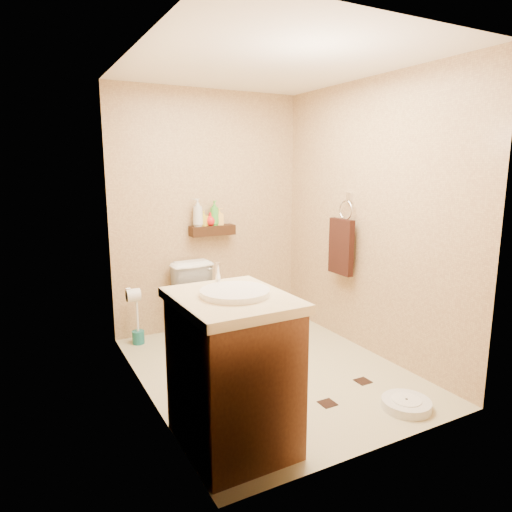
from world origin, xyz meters
TOP-DOWN VIEW (x-y plane):
  - ground at (0.00, 0.00)m, footprint 2.50×2.50m
  - wall_back at (0.00, 1.25)m, footprint 2.00×0.04m
  - wall_front at (0.00, -1.25)m, footprint 2.00×0.04m
  - wall_left at (-1.00, 0.00)m, footprint 0.04×2.50m
  - wall_right at (1.00, 0.00)m, footprint 0.04×2.50m
  - ceiling at (0.00, 0.00)m, footprint 2.00×2.50m
  - wall_shelf at (0.00, 1.17)m, footprint 0.46×0.14m
  - floor_accents at (0.03, -0.02)m, footprint 1.15×1.36m
  - toilet at (-0.23, 0.83)m, footprint 0.46×0.75m
  - vanity at (-0.70, -0.78)m, footprint 0.64×0.77m
  - bathroom_scale at (0.53, -0.99)m, footprint 0.36×0.36m
  - toilet_brush at (-0.82, 1.07)m, footprint 0.11×0.11m
  - towel_ring at (0.91, 0.25)m, footprint 0.12×0.30m
  - toilet_paper at (-0.94, 0.65)m, footprint 0.12×0.11m
  - bottle_a at (-0.15, 1.17)m, footprint 0.13×0.13m
  - bottle_b at (-0.09, 1.17)m, footprint 0.10×0.10m
  - bottle_c at (-0.02, 1.17)m, footprint 0.11×0.11m
  - bottle_d at (0.03, 1.17)m, footprint 0.14×0.14m
  - bottle_e at (0.08, 1.17)m, footprint 0.10×0.10m

SIDE VIEW (x-z plane):
  - ground at x=0.00m, z-range 0.00..0.00m
  - floor_accents at x=0.03m, z-range 0.00..0.01m
  - bathroom_scale at x=0.53m, z-range 0.00..0.07m
  - toilet_brush at x=-0.82m, z-range -0.07..0.42m
  - toilet at x=-0.23m, z-range 0.00..0.74m
  - vanity at x=-0.70m, z-range -0.06..1.02m
  - toilet_paper at x=-0.94m, z-range 0.54..0.66m
  - towel_ring at x=0.91m, z-range 0.57..1.33m
  - wall_shelf at x=0.00m, z-range 0.97..1.07m
  - bottle_c at x=-0.02m, z-range 1.07..1.21m
  - bottle_b at x=-0.09m, z-range 1.07..1.22m
  - bottle_e at x=0.08m, z-range 1.07..1.24m
  - bottle_d at x=0.03m, z-range 1.07..1.32m
  - wall_back at x=0.00m, z-range 0.00..2.40m
  - wall_front at x=0.00m, z-range 0.00..2.40m
  - wall_left at x=-1.00m, z-range 0.00..2.40m
  - wall_right at x=1.00m, z-range 0.00..2.40m
  - bottle_a at x=-0.15m, z-range 1.07..1.35m
  - ceiling at x=0.00m, z-range 2.39..2.41m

